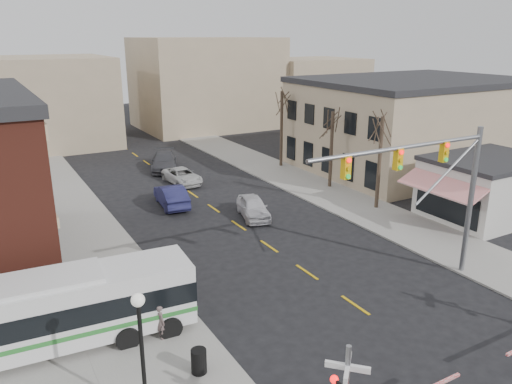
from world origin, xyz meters
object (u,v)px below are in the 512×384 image
(car_b, at_px, (171,196))
(car_d, at_px, (164,161))
(transit_bus, at_px, (43,313))
(street_lamp, at_px, (140,331))
(trash_bin, at_px, (199,361))
(car_a, at_px, (253,207))
(pedestrian_far, at_px, (117,285))
(car_c, at_px, (182,176))
(traffic_signal_mast, at_px, (435,177))
(pedestrian_near, at_px, (161,321))

(car_b, bearing_deg, car_d, -100.27)
(transit_bus, distance_m, street_lamp, 6.28)
(trash_bin, distance_m, car_a, 17.27)
(car_b, bearing_deg, car_a, 135.21)
(transit_bus, distance_m, car_d, 28.75)
(transit_bus, xyz_separation_m, pedestrian_far, (3.54, 2.43, -0.83))
(trash_bin, relative_size, car_d, 0.17)
(street_lamp, relative_size, car_c, 0.97)
(car_c, height_order, pedestrian_far, pedestrian_far)
(transit_bus, distance_m, traffic_signal_mast, 18.55)
(street_lamp, distance_m, car_c, 28.06)
(transit_bus, height_order, car_a, transit_bus)
(car_b, bearing_deg, pedestrian_near, 74.77)
(street_lamp, relative_size, car_a, 1.04)
(traffic_signal_mast, bearing_deg, transit_bus, 168.67)
(traffic_signal_mast, relative_size, pedestrian_far, 6.61)
(trash_bin, bearing_deg, transit_bus, 137.15)
(street_lamp, height_order, car_b, street_lamp)
(traffic_signal_mast, height_order, pedestrian_near, traffic_signal_mast)
(car_d, bearing_deg, pedestrian_near, -89.03)
(street_lamp, xyz_separation_m, pedestrian_near, (1.94, 4.02, -2.46))
(car_b, distance_m, pedestrian_near, 17.53)
(trash_bin, height_order, car_d, car_d)
(transit_bus, bearing_deg, trash_bin, -42.85)
(street_lamp, distance_m, car_b, 22.13)
(trash_bin, xyz_separation_m, car_a, (10.19, 13.94, 0.14))
(transit_bus, xyz_separation_m, pedestrian_near, (4.31, -1.57, -0.86))
(car_b, distance_m, pedestrian_far, 14.28)
(street_lamp, height_order, car_d, street_lamp)
(transit_bus, height_order, traffic_signal_mast, traffic_signal_mast)
(car_c, distance_m, pedestrian_near, 23.46)
(car_b, bearing_deg, trash_bin, 79.08)
(trash_bin, height_order, pedestrian_far, pedestrian_far)
(trash_bin, distance_m, pedestrian_far, 6.99)
(car_b, bearing_deg, car_c, -112.86)
(transit_bus, bearing_deg, street_lamp, -67.02)
(traffic_signal_mast, height_order, trash_bin, traffic_signal_mast)
(transit_bus, height_order, pedestrian_far, transit_bus)
(transit_bus, distance_m, car_c, 24.22)
(car_c, bearing_deg, trash_bin, -114.11)
(pedestrian_near, bearing_deg, car_b, -22.35)
(street_lamp, bearing_deg, car_a, 50.12)
(transit_bus, height_order, trash_bin, transit_bus)
(street_lamp, distance_m, pedestrian_near, 5.10)
(car_a, bearing_deg, car_c, 112.11)
(car_a, distance_m, pedestrian_near, 15.38)
(transit_bus, xyz_separation_m, car_a, (14.98, 9.50, -1.01))
(transit_bus, bearing_deg, car_c, 55.32)
(car_c, xyz_separation_m, pedestrian_near, (-9.45, -21.47, 0.25))
(traffic_signal_mast, relative_size, trash_bin, 11.02)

